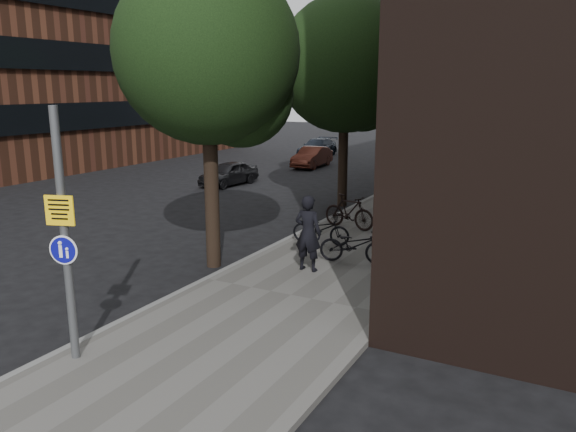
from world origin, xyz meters
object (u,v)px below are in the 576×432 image
Objects in this scene: pedestrian at (308,233)px; parked_bike_facade_near at (354,245)px; parked_car_near at (229,173)px; signpost at (65,236)px.

parked_bike_facade_near is (0.77, 1.08, -0.47)m from pedestrian.
parked_bike_facade_near is at bearing -125.63° from pedestrian.
pedestrian reaches higher than parked_car_near.
parked_bike_facade_near is at bearing 54.06° from signpost.
parked_car_near is (-8.93, 9.85, -0.50)m from pedestrian.
parked_car_near reaches higher than parked_bike_facade_near.
signpost reaches higher than parked_car_near.
parked_car_near is at bearing -47.89° from pedestrian.
signpost is at bearing 76.53° from pedestrian.
pedestrian is at bearing -40.87° from parked_car_near.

